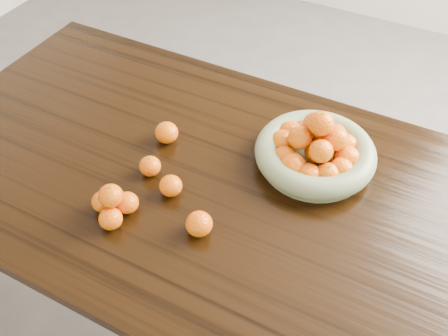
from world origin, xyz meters
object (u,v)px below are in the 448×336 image
at_px(dining_table, 236,207).
at_px(fruit_bowl, 315,151).
at_px(orange_pyramid, 113,204).
at_px(loose_orange_0, 150,166).

distance_m(dining_table, fruit_bowl, 0.28).
bearing_deg(orange_pyramid, fruit_bowl, 47.11).
relative_size(orange_pyramid, loose_orange_0, 2.01).
relative_size(dining_table, orange_pyramid, 15.85).
xyz_separation_m(dining_table, fruit_bowl, (0.16, 0.19, 0.14)).
height_order(fruit_bowl, loose_orange_0, fruit_bowl).
distance_m(fruit_bowl, loose_orange_0, 0.48).
relative_size(fruit_bowl, loose_orange_0, 5.58).
relative_size(dining_table, fruit_bowl, 5.72).
bearing_deg(loose_orange_0, fruit_bowl, 32.86).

